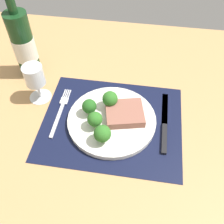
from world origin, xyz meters
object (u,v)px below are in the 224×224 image
plate (112,120)px  steak (125,113)px  wine_bottle (24,44)px  wine_glass (35,78)px  knife (165,126)px  fork (60,111)px

plate → steak: (3.57, 1.48, 2.02)cm
steak → wine_bottle: bearing=154.7°
wine_glass → knife: bearing=-8.8°
knife → fork: bearing=176.3°
plate → wine_glass: 26.36cm
plate → fork: (-16.20, 1.42, -0.55)cm
steak → plate: bearing=-157.5°
wine_glass → steak: bearing=-10.7°
steak → wine_glass: 28.96cm
plate → wine_bottle: size_ratio=0.81×
fork → wine_bottle: wine_bottle is taller
fork → wine_glass: (-8.22, 5.33, 7.82)cm
plate → wine_glass: bearing=164.6°
steak → wine_glass: size_ratio=0.86×
plate → wine_glass: wine_glass is taller
knife → wine_bottle: (-46.91, 17.50, 10.99)cm
fork → wine_glass: bearing=148.1°
knife → wine_bottle: 51.26cm
wine_bottle → wine_glass: size_ratio=2.56×
knife → steak: bearing=173.4°
plate → wine_glass: size_ratio=2.08×
steak → knife: 12.27cm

